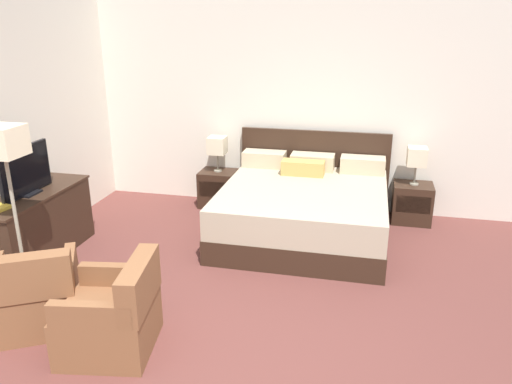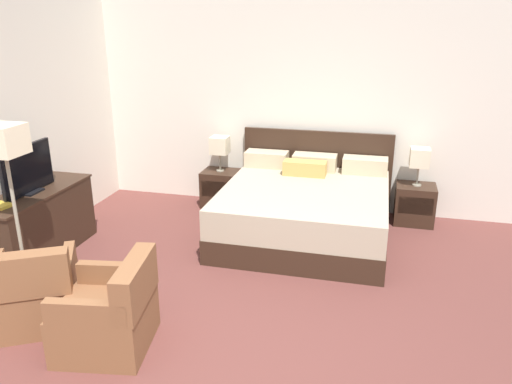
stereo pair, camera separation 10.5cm
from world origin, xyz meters
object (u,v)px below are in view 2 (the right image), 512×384
Objects in this scene: dresser at (38,223)px; armchair_companion at (110,315)px; floor_lamp at (6,155)px; table_lamp_right at (420,158)px; bed at (305,209)px; book_red_cover at (1,205)px; tv at (27,170)px; armchair_by_window at (34,294)px; nightstand_left at (221,188)px; table_lamp_left at (220,146)px; nightstand_right at (414,204)px.

armchair_companion is (1.58, -1.27, -0.10)m from dresser.
table_lamp_right is at bearing 36.89° from floor_lamp.
bed reaches higher than book_red_cover.
tv is 0.89m from floor_lamp.
armchair_by_window is 0.57× the size of floor_lamp.
table_lamp_right is 0.61× the size of armchair_companion.
dresser is at bearing 89.87° from book_red_cover.
nightstand_left is 0.35× the size of dresser.
table_lamp_left is 2.85m from book_red_cover.
floor_lamp is at bearing -61.04° from tv.
armchair_companion is (-2.45, -3.26, -0.57)m from table_lamp_right.
table_lamp_right is at bearing 44.02° from armchair_by_window.
table_lamp_right is at bearing 0.03° from nightstand_left.
bed reaches higher than table_lamp_right.
nightstand_left is at bearing 54.47° from tv.
dresser is at bearing -155.27° from bed.
nightstand_left is 0.66× the size of tv.
nightstand_right is 0.61m from table_lamp_right.
floor_lamp reaches higher than armchair_by_window.
tv is at bearing -153.42° from nightstand_right.
table_lamp_left is at bearing 54.02° from dresser.
nightstand_right is at bearing 26.21° from dresser.
floor_lamp reaches higher than book_red_cover.
dresser is 0.88× the size of floor_lamp.
table_lamp_left is 3.31m from armchair_companion.
book_red_cover reaches higher than armchair_companion.
armchair_companion is at bearing -126.94° from nightstand_right.
table_lamp_right reaches higher than nightstand_right.
nightstand_left is 1.00× the size of nightstand_right.
armchair_by_window is 1.22m from floor_lamp.
dresser is (-2.74, -1.26, 0.05)m from bed.
bed is at bearing 65.52° from armchair_companion.
table_lamp_left is 2.97m from floor_lamp.
bed is 2.15× the size of armchair_by_window.
armchair_companion reaches higher than dresser.
nightstand_right is 4.57m from tv.
book_red_cover is at bearing 153.09° from armchair_companion.
tv is 0.95× the size of armchair_companion.
armchair_by_window is at bearing -135.99° from nightstand_right.
armchair_companion is at bearing -24.04° from floor_lamp.
bed reaches higher than nightstand_right.
table_lamp_left reaches higher than dresser.
table_lamp_left is 0.64× the size of tv.
nightstand_left is 2.46m from dresser.
bed is at bearing 24.73° from dresser.
book_red_cover reaches higher than nightstand_right.
floor_lamp is (-1.19, 0.53, 1.08)m from armchair_companion.
armchair_companion is (0.14, -3.26, -0.57)m from table_lamp_left.
nightstand_left is 0.63× the size of armchair_companion.
dresser is at bearing -126.00° from nightstand_left.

